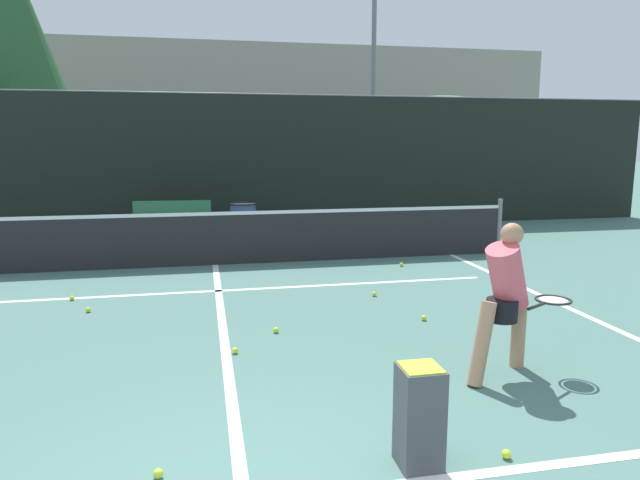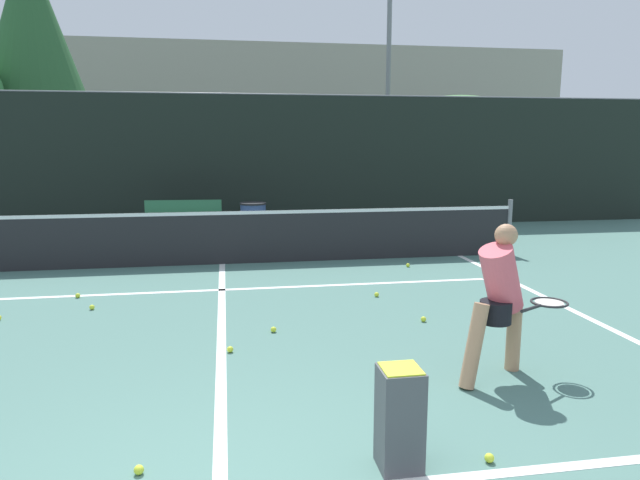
{
  "view_description": "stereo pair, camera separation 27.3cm",
  "coord_description": "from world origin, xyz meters",
  "px_view_note": "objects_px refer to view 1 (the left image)",
  "views": [
    {
      "loc": [
        -0.18,
        -2.76,
        2.17
      ],
      "look_at": [
        1.25,
        4.15,
        0.95
      ],
      "focal_mm": 32.0,
      "sensor_mm": 36.0,
      "label": 1
    },
    {
      "loc": [
        0.08,
        -2.81,
        2.17
      ],
      "look_at": [
        1.25,
        4.15,
        0.95
      ],
      "focal_mm": 32.0,
      "sensor_mm": 36.0,
      "label": 2
    }
  ],
  "objects_px": {
    "courtside_bench": "(172,218)",
    "trash_bin": "(243,221)",
    "player_practicing": "(506,294)",
    "parked_car": "(242,192)",
    "ball_hopper": "(419,414)"
  },
  "relations": [
    {
      "from": "courtside_bench",
      "to": "trash_bin",
      "type": "xyz_separation_m",
      "value": [
        1.57,
        -0.27,
        -0.06
      ]
    },
    {
      "from": "player_practicing",
      "to": "parked_car",
      "type": "height_order",
      "value": "player_practicing"
    },
    {
      "from": "player_practicing",
      "to": "parked_car",
      "type": "distance_m",
      "value": 13.82
    },
    {
      "from": "courtside_bench",
      "to": "ball_hopper",
      "type": "bearing_deg",
      "value": -74.11
    },
    {
      "from": "courtside_bench",
      "to": "parked_car",
      "type": "distance_m",
      "value": 5.67
    },
    {
      "from": "courtside_bench",
      "to": "trash_bin",
      "type": "distance_m",
      "value": 1.59
    },
    {
      "from": "trash_bin",
      "to": "parked_car",
      "type": "bearing_deg",
      "value": 86.37
    },
    {
      "from": "player_practicing",
      "to": "ball_hopper",
      "type": "distance_m",
      "value": 1.92
    },
    {
      "from": "trash_bin",
      "to": "ball_hopper",
      "type": "bearing_deg",
      "value": -87.02
    },
    {
      "from": "trash_bin",
      "to": "player_practicing",
      "type": "bearing_deg",
      "value": -77.24
    },
    {
      "from": "courtside_bench",
      "to": "trash_bin",
      "type": "height_order",
      "value": "courtside_bench"
    },
    {
      "from": "parked_car",
      "to": "player_practicing",
      "type": "bearing_deg",
      "value": -83.82
    },
    {
      "from": "player_practicing",
      "to": "trash_bin",
      "type": "bearing_deg",
      "value": 73.61
    },
    {
      "from": "player_practicing",
      "to": "ball_hopper",
      "type": "bearing_deg",
      "value": -165.22
    },
    {
      "from": "ball_hopper",
      "to": "courtside_bench",
      "type": "height_order",
      "value": "courtside_bench"
    }
  ]
}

